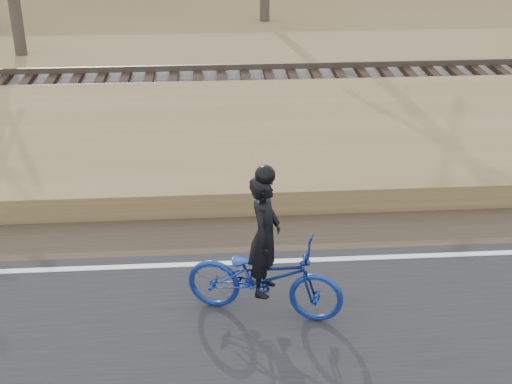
{
  "coord_description": "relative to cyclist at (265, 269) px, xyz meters",
  "views": [
    {
      "loc": [
        4.44,
        -9.02,
        5.74
      ],
      "look_at": [
        5.12,
        0.5,
        1.1
      ],
      "focal_mm": 50.0,
      "sensor_mm": 36.0,
      "label": 1
    }
  ],
  "objects": [
    {
      "name": "railroad",
      "position": [
        -5.12,
        9.08,
        -0.22
      ],
      "size": [
        120.0,
        2.4,
        0.29
      ],
      "color": "black",
      "rests_on": "ballast"
    },
    {
      "name": "cyclist",
      "position": [
        0.0,
        0.0,
        0.0
      ],
      "size": [
        2.23,
        1.33,
        2.17
      ],
      "rotation": [
        0.0,
        0.0,
        1.27
      ],
      "color": "navy",
      "rests_on": "road"
    },
    {
      "name": "ballast",
      "position": [
        -5.12,
        9.08,
        -0.52
      ],
      "size": [
        120.0,
        3.0,
        0.45
      ],
      "primitive_type": "cube",
      "color": "slate",
      "rests_on": "ground"
    }
  ]
}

